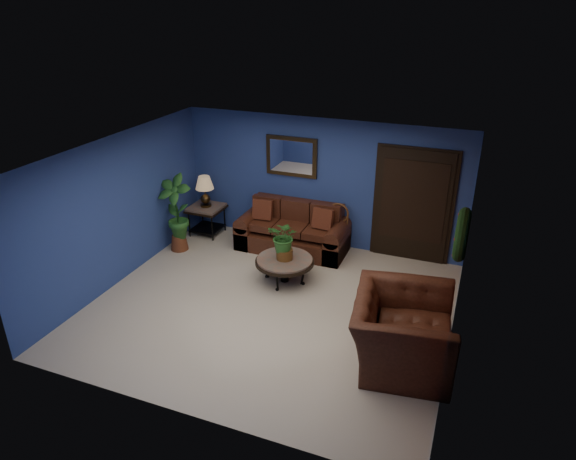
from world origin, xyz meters
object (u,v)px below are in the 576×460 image
at_px(coffee_table, 285,262).
at_px(armchair, 402,331).
at_px(sofa, 294,233).
at_px(end_table, 207,213).
at_px(table_lamp, 205,188).
at_px(side_chair, 336,227).

xyz_separation_m(coffee_table, armchair, (2.24, -1.42, 0.10)).
xyz_separation_m(sofa, armchair, (2.55, -2.67, 0.17)).
xyz_separation_m(coffee_table, end_table, (-2.21, 1.23, 0.09)).
bearing_deg(table_lamp, end_table, -45.00).
height_order(coffee_table, end_table, end_table).
xyz_separation_m(side_chair, armchair, (1.72, -2.72, -0.09)).
height_order(side_chair, armchair, side_chair).
relative_size(sofa, end_table, 3.13).
distance_m(sofa, coffee_table, 1.30).
xyz_separation_m(sofa, table_lamp, (-1.90, -0.03, 0.70)).
distance_m(end_table, armchair, 5.18).
relative_size(coffee_table, side_chair, 1.01).
height_order(sofa, coffee_table, sofa).
bearing_deg(coffee_table, end_table, 150.94).
xyz_separation_m(sofa, side_chair, (0.83, 0.05, 0.26)).
height_order(coffee_table, armchair, armchair).
bearing_deg(sofa, end_table, -179.13).
distance_m(table_lamp, armchair, 5.20).
height_order(coffee_table, side_chair, side_chair).
relative_size(coffee_table, table_lamp, 1.65).
distance_m(side_chair, armchair, 3.22).
height_order(sofa, side_chair, side_chair).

